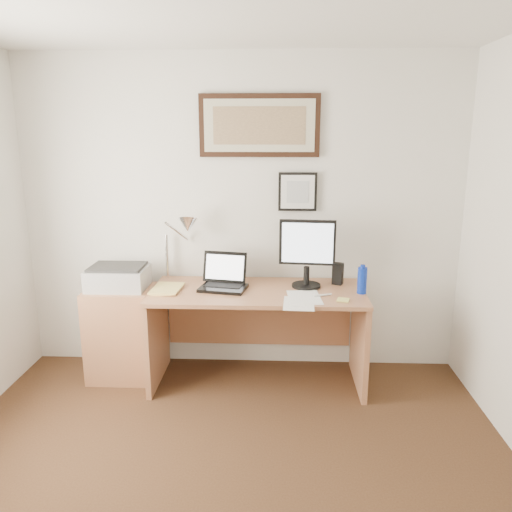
# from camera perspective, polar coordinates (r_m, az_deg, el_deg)

# --- Properties ---
(wall_back) EXTENTS (3.50, 0.02, 2.50)m
(wall_back) POSITION_cam_1_polar(r_m,az_deg,el_deg) (4.00, -1.77, 4.58)
(wall_back) COLOR white
(wall_back) RESTS_ON ground
(side_cabinet) EXTENTS (0.50, 0.40, 0.73)m
(side_cabinet) POSITION_cam_1_polar(r_m,az_deg,el_deg) (4.11, -15.07, -8.50)
(side_cabinet) COLOR #9E6442
(side_cabinet) RESTS_ON floor
(water_bottle) EXTENTS (0.07, 0.07, 0.20)m
(water_bottle) POSITION_cam_1_polar(r_m,az_deg,el_deg) (3.73, 12.03, -2.75)
(water_bottle) COLOR #0D2BAB
(water_bottle) RESTS_ON desk
(bottle_cap) EXTENTS (0.04, 0.04, 0.02)m
(bottle_cap) POSITION_cam_1_polar(r_m,az_deg,el_deg) (3.70, 12.12, -1.15)
(bottle_cap) COLOR #0D2BAB
(bottle_cap) RESTS_ON water_bottle
(speaker) EXTENTS (0.10, 0.09, 0.17)m
(speaker) POSITION_cam_1_polar(r_m,az_deg,el_deg) (3.92, 9.33, -2.01)
(speaker) COLOR black
(speaker) RESTS_ON desk
(paper_sheet_a) EXTENTS (0.22, 0.31, 0.00)m
(paper_sheet_a) POSITION_cam_1_polar(r_m,az_deg,el_deg) (3.47, 4.91, -5.42)
(paper_sheet_a) COLOR white
(paper_sheet_a) RESTS_ON desk
(paper_sheet_b) EXTENTS (0.25, 0.34, 0.00)m
(paper_sheet_b) POSITION_cam_1_polar(r_m,az_deg,el_deg) (3.59, 5.55, -4.73)
(paper_sheet_b) COLOR white
(paper_sheet_b) RESTS_ON desk
(sticky_pad) EXTENTS (0.10, 0.10, 0.01)m
(sticky_pad) POSITION_cam_1_polar(r_m,az_deg,el_deg) (3.57, 9.92, -4.96)
(sticky_pad) COLOR #EAE46F
(sticky_pad) RESTS_ON desk
(marker_pen) EXTENTS (0.14, 0.06, 0.02)m
(marker_pen) POSITION_cam_1_polar(r_m,az_deg,el_deg) (3.64, 7.61, -4.46)
(marker_pen) COLOR white
(marker_pen) RESTS_ON desk
(book) EXTENTS (0.23, 0.30, 0.02)m
(book) POSITION_cam_1_polar(r_m,az_deg,el_deg) (3.83, -11.67, -3.65)
(book) COLOR #EACE6E
(book) RESTS_ON desk
(desk) EXTENTS (1.60, 0.70, 0.75)m
(desk) POSITION_cam_1_polar(r_m,az_deg,el_deg) (3.90, 0.21, -6.83)
(desk) COLOR #9E6442
(desk) RESTS_ON floor
(laptop) EXTENTS (0.38, 0.35, 0.26)m
(laptop) POSITION_cam_1_polar(r_m,az_deg,el_deg) (3.80, -3.71, -2.80)
(laptop) COLOR black
(laptop) RESTS_ON desk
(lcd_monitor) EXTENTS (0.42, 0.22, 0.52)m
(lcd_monitor) POSITION_cam_1_polar(r_m,az_deg,el_deg) (3.76, 5.87, 0.66)
(lcd_monitor) COLOR black
(lcd_monitor) RESTS_ON desk
(printer) EXTENTS (0.44, 0.34, 0.18)m
(printer) POSITION_cam_1_polar(r_m,az_deg,el_deg) (3.98, -15.49, -2.33)
(printer) COLOR #A8A8AB
(printer) RESTS_ON side_cabinet
(desk_lamp) EXTENTS (0.29, 0.27, 0.53)m
(desk_lamp) POSITION_cam_1_polar(r_m,az_deg,el_deg) (3.88, -8.02, 3.22)
(desk_lamp) COLOR silver
(desk_lamp) RESTS_ON desk
(picture_large) EXTENTS (0.92, 0.04, 0.47)m
(picture_large) POSITION_cam_1_polar(r_m,az_deg,el_deg) (3.91, 0.38, 14.68)
(picture_large) COLOR black
(picture_large) RESTS_ON wall_back
(picture_small) EXTENTS (0.30, 0.03, 0.30)m
(picture_small) POSITION_cam_1_polar(r_m,az_deg,el_deg) (3.94, 4.78, 7.33)
(picture_small) COLOR black
(picture_small) RESTS_ON wall_back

